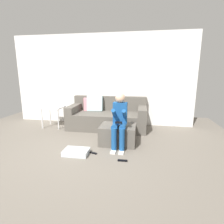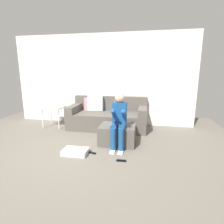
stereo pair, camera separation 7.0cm
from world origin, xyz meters
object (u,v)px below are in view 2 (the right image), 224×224
at_px(person_seated, 119,119).
at_px(side_table, 54,110).
at_px(ottoman, 117,134).
at_px(storage_bin, 75,152).
at_px(remote_by_storage_bin, 92,153).
at_px(remote_near_ottoman, 121,161).
at_px(couch_sectional, 108,117).

bearing_deg(person_seated, side_table, 151.15).
bearing_deg(person_seated, ottoman, 106.46).
relative_size(storage_bin, remote_by_storage_bin, 2.57).
distance_m(ottoman, storage_bin, 1.03).
bearing_deg(remote_near_ottoman, person_seated, 100.53).
height_order(side_table, remote_near_ottoman, side_table).
distance_m(couch_sectional, storage_bin, 1.88).
height_order(couch_sectional, storage_bin, couch_sectional).
relative_size(ottoman, side_table, 1.32).
height_order(person_seated, side_table, person_seated).
xyz_separation_m(ottoman, storage_bin, (-0.73, -0.70, -0.16)).
height_order(side_table, remote_by_storage_bin, side_table).
bearing_deg(ottoman, remote_near_ottoman, -76.46).
relative_size(ottoman, storage_bin, 1.62).
distance_m(ottoman, remote_near_ottoman, 0.87).
bearing_deg(side_table, storage_bin, -51.71).
xyz_separation_m(person_seated, side_table, (-2.11, 1.16, -0.12)).
height_order(storage_bin, side_table, side_table).
xyz_separation_m(couch_sectional, person_seated, (0.53, -1.33, 0.30)).
height_order(couch_sectional, ottoman, couch_sectional).
bearing_deg(side_table, remote_near_ottoman, -38.56).
relative_size(ottoman, remote_by_storage_bin, 4.15).
bearing_deg(side_table, ottoman, -25.36).
height_order(remote_near_ottoman, remote_by_storage_bin, same).
bearing_deg(remote_near_ottoman, couch_sectional, 106.73).
relative_size(person_seated, remote_near_ottoman, 6.52).
distance_m(couch_sectional, person_seated, 1.46).
xyz_separation_m(storage_bin, remote_by_storage_bin, (0.31, 0.10, -0.04)).
distance_m(storage_bin, remote_by_storage_bin, 0.33).
height_order(couch_sectional, remote_by_storage_bin, couch_sectional).
bearing_deg(remote_near_ottoman, remote_by_storage_bin, 158.46).
height_order(ottoman, person_seated, person_seated).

